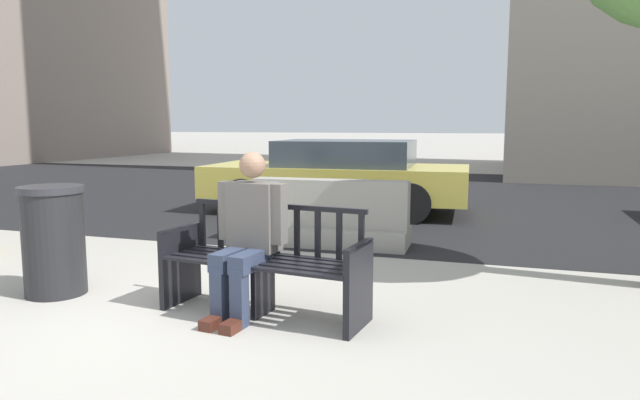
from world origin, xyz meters
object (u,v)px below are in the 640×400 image
at_px(trash_bin, 54,240).
at_px(street_bench, 265,266).
at_px(jersey_barrier_centre, 330,219).
at_px(seated_person, 248,231).
at_px(car_taxi_near, 339,175).

bearing_deg(trash_bin, street_bench, 1.97).
xyz_separation_m(street_bench, trash_bin, (-2.03, -0.07, 0.10)).
distance_m(street_bench, jersey_barrier_centre, 2.75).
height_order(jersey_barrier_centre, trash_bin, trash_bin).
relative_size(street_bench, jersey_barrier_centre, 0.86).
distance_m(seated_person, car_taxi_near, 5.54).
bearing_deg(seated_person, car_taxi_near, 98.45).
distance_m(street_bench, seated_person, 0.32).
bearing_deg(trash_bin, car_taxi_near, 78.72).
distance_m(jersey_barrier_centre, trash_bin, 3.31).
bearing_deg(jersey_barrier_centre, car_taxi_near, 103.71).
relative_size(car_taxi_near, trash_bin, 4.65).
bearing_deg(jersey_barrier_centre, trash_bin, -122.00).
bearing_deg(seated_person, trash_bin, -179.22).
relative_size(seated_person, car_taxi_near, 0.29).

